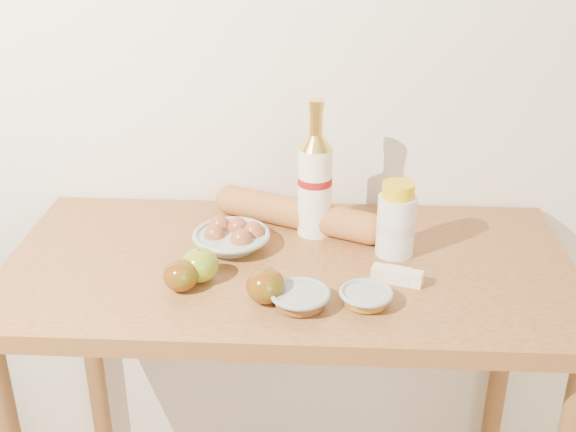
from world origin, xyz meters
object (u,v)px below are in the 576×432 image
object	(u,v)px
bourbon_bottle	(315,181)
cream_bottle	(396,221)
table	(289,310)
egg_bowl	(232,238)
baguette	(297,214)

from	to	relation	value
bourbon_bottle	cream_bottle	xyz separation A→B (m)	(0.17, -0.09, -0.05)
table	cream_bottle	size ratio (longest dim) A/B	7.35
table	cream_bottle	xyz separation A→B (m)	(0.22, 0.05, 0.20)
egg_bowl	cream_bottle	bearing A→B (deg)	-0.82
cream_bottle	egg_bowl	world-z (taller)	cream_bottle
cream_bottle	baguette	xyz separation A→B (m)	(-0.21, 0.11, -0.04)
table	bourbon_bottle	bearing A→B (deg)	69.74
baguette	bourbon_bottle	bearing A→B (deg)	-8.19
cream_bottle	egg_bowl	distance (m)	0.35
table	baguette	size ratio (longest dim) A/B	2.87
baguette	egg_bowl	bearing A→B (deg)	-119.00
table	egg_bowl	size ratio (longest dim) A/B	5.55
bourbon_bottle	egg_bowl	world-z (taller)	bourbon_bottle
table	bourbon_bottle	world-z (taller)	bourbon_bottle
cream_bottle	egg_bowl	size ratio (longest dim) A/B	0.75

